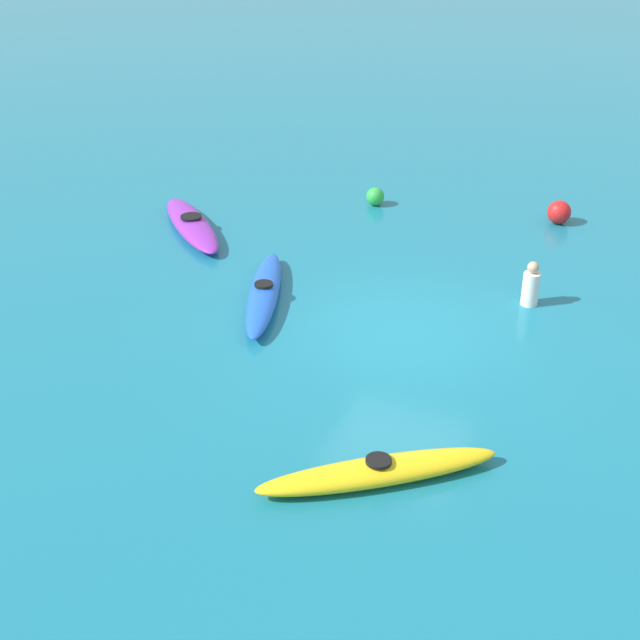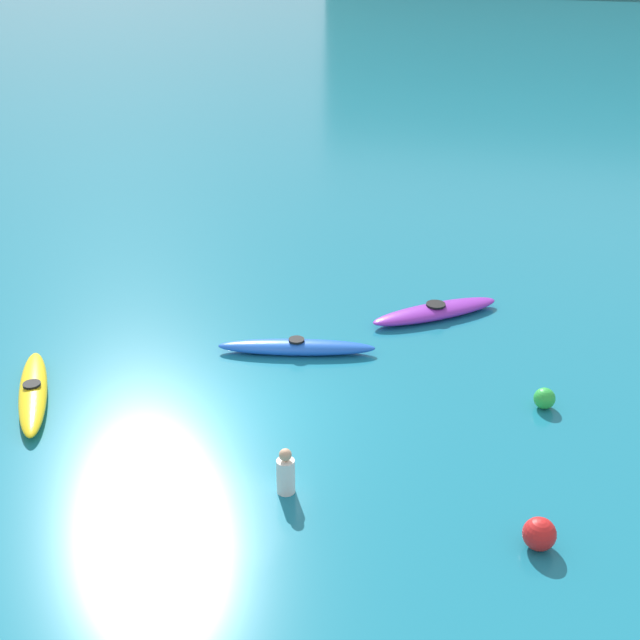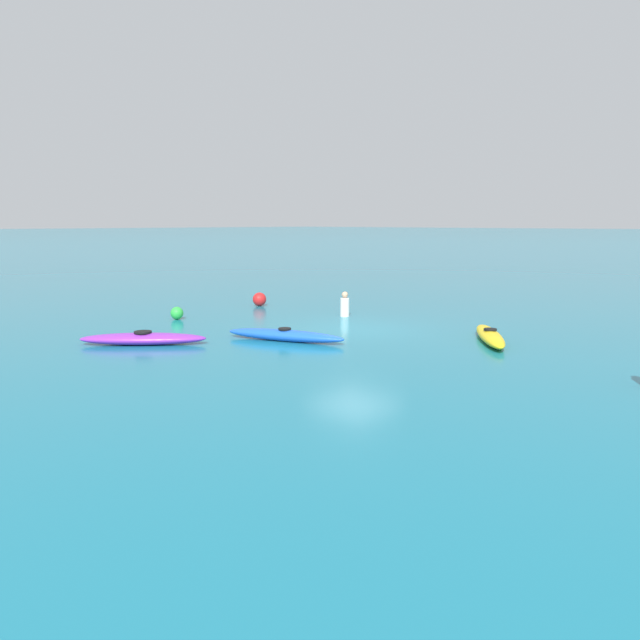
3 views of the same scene
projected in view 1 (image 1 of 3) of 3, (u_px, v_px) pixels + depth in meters
The scene contains 7 objects.
ground_plane at pixel (402, 333), 15.84m from camera, with size 600.00×600.00×0.00m, color #19728C.
kayak_purple at pixel (192, 224), 19.86m from camera, with size 2.93×2.95×0.37m.
kayak_blue at pixel (264, 293), 16.87m from camera, with size 3.54×1.76×0.37m.
kayak_yellow at pixel (378, 471), 12.12m from camera, with size 2.54×3.08×0.37m.
buoy_red at pixel (559, 212), 20.22m from camera, with size 0.54×0.54×0.54m, color red.
buoy_green at pixel (375, 196), 21.25m from camera, with size 0.44×0.44×0.44m, color green.
person_near_shore at pixel (531, 286), 16.63m from camera, with size 0.42×0.42×0.88m.
Camera 1 is at (-13.26, -4.10, 7.77)m, focal length 49.85 mm.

